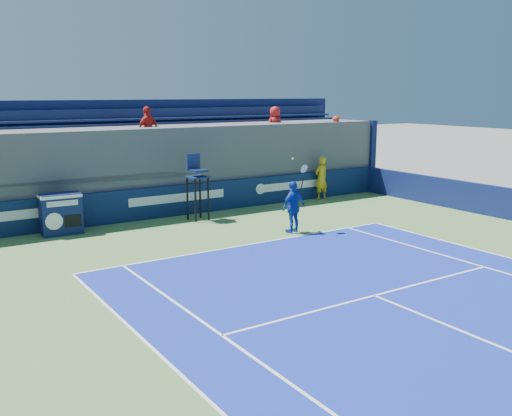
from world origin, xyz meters
TOP-DOWN VIEW (x-y plane):
  - ball_person at (6.86, 16.72)m, footprint 0.73×0.51m
  - back_hoarding at (0.00, 17.10)m, footprint 20.40×0.21m
  - match_clock at (-4.56, 16.49)m, footprint 1.35×0.78m
  - umpire_chair at (0.30, 15.97)m, footprint 0.76×0.76m
  - tennis_player at (2.12, 12.43)m, footprint 1.10×0.61m
  - stadium_seating at (0.02, 19.15)m, footprint 21.00×4.05m

SIDE VIEW (x-z plane):
  - back_hoarding at x=0.00m, z-range 0.00..1.20m
  - match_clock at x=-4.56m, z-range 0.04..1.44m
  - tennis_player at x=2.12m, z-range -0.39..2.19m
  - ball_person at x=6.86m, z-range 0.01..1.92m
  - umpire_chair at x=0.30m, z-range 0.29..2.77m
  - stadium_seating at x=0.02m, z-range -0.36..4.04m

